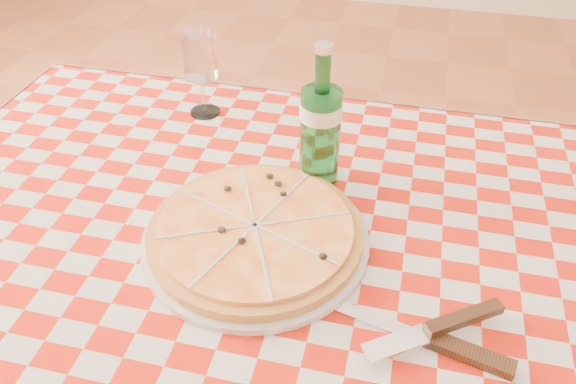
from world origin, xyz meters
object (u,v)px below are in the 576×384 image
pizza_plate (255,232)px  wine_glass (201,74)px  water_bottle (321,117)px  dining_table (292,297)px

pizza_plate → wine_glass: (-0.19, 0.32, 0.06)m
wine_glass → water_bottle: bearing=-31.1°
dining_table → wine_glass: bearing=127.1°
water_bottle → pizza_plate: bearing=-109.3°
dining_table → water_bottle: bearing=88.8°
water_bottle → wine_glass: bearing=148.9°
pizza_plate → water_bottle: (0.06, 0.17, 0.10)m
water_bottle → dining_table: bearing=-91.2°
wine_glass → pizza_plate: bearing=-58.9°
dining_table → pizza_plate: size_ratio=3.65×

